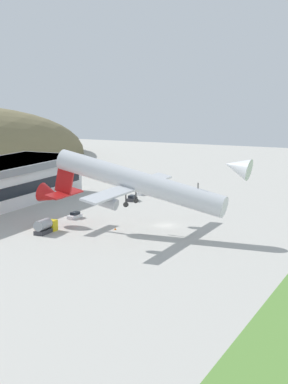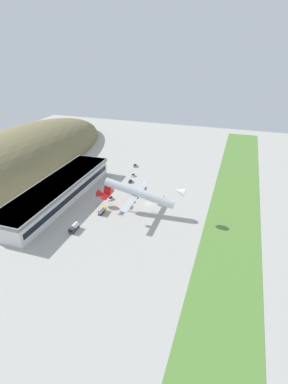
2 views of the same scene
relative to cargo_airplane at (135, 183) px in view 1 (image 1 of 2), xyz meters
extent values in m
plane|color=#ADAAA3|center=(9.60, -3.14, -11.07)|extent=(365.08, 365.08, 0.00)
cylinder|color=silver|center=(0.00, -0.98, 0.28)|extent=(4.57, 39.32, 12.41)
cone|color=silver|center=(0.00, -22.65, 4.76)|extent=(4.48, 5.83, 5.41)
cone|color=red|center=(0.00, 21.13, -4.29)|extent=(4.48, 6.73, 5.59)
cube|color=red|center=(0.00, 17.54, 0.04)|extent=(0.50, 5.48, 7.85)
cube|color=red|center=(0.00, 17.77, -3.59)|extent=(11.89, 3.21, 1.00)
cube|color=silver|center=(0.00, 0.94, -0.91)|extent=(38.09, 3.62, 1.17)
cylinder|color=#9E9EA3|center=(-11.43, 0.41, -2.35)|extent=(2.30, 3.99, 2.98)
cylinder|color=#9E9EA3|center=(11.43, 0.41, -2.35)|extent=(2.30, 3.99, 2.98)
cylinder|color=#2D2D2D|center=(-2.51, 0.94, -3.27)|extent=(0.28, 0.28, 2.20)
cylinder|color=#2D2D2D|center=(-2.51, 0.94, -4.37)|extent=(0.45, 1.10, 1.10)
cylinder|color=#2D2D2D|center=(2.51, 0.94, -3.27)|extent=(0.28, 0.28, 2.20)
cylinder|color=#2D2D2D|center=(2.51, 0.94, -4.37)|extent=(0.45, 1.10, 1.10)
cylinder|color=#2D2D2D|center=(0.00, -14.42, 0.01)|extent=(0.22, 0.22, 1.98)
cylinder|color=#2D2D2D|center=(0.00, -14.42, -0.98)|extent=(0.30, 0.82, 0.82)
cube|color=silver|center=(7.74, 19.84, -10.66)|extent=(4.48, 1.85, 0.82)
cube|color=black|center=(7.96, 19.83, -9.91)|extent=(2.49, 1.51, 0.67)
cube|color=#999EA3|center=(60.93, 23.45, -10.60)|extent=(4.66, 2.10, 0.92)
cube|color=black|center=(60.70, 23.43, -9.77)|extent=(2.60, 1.71, 0.76)
cube|color=silver|center=(43.70, 18.74, -10.66)|extent=(3.86, 1.85, 0.81)
cube|color=black|center=(43.88, 18.73, -9.92)|extent=(2.15, 1.52, 0.66)
cube|color=#333338|center=(33.91, 17.03, -10.62)|extent=(4.19, 1.97, 0.89)
cube|color=black|center=(33.71, 17.01, -9.82)|extent=(2.34, 1.59, 0.73)
cube|color=gold|center=(-5.70, 17.90, -9.86)|extent=(2.10, 2.44, 2.41)
cube|color=black|center=(-4.64, 17.91, -9.43)|extent=(0.12, 2.04, 1.06)
cube|color=#38383D|center=(-8.93, 17.84, -10.62)|extent=(4.42, 2.24, 0.90)
cylinder|color=#999EA3|center=(-8.93, 17.84, -9.02)|extent=(4.20, 2.36, 2.28)
cube|color=orange|center=(0.87, 5.31, -11.05)|extent=(0.52, 0.52, 0.03)
cone|color=orange|center=(0.87, 5.31, -10.76)|extent=(0.40, 0.40, 0.55)
camera|label=1|loc=(-122.92, -58.62, 21.82)|focal=60.00mm
camera|label=2|loc=(-134.00, -47.59, 73.06)|focal=28.00mm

